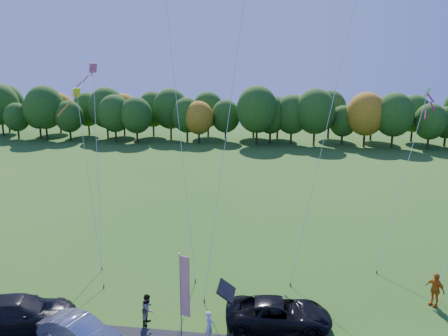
# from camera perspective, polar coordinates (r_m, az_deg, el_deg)

# --- Properties ---
(ground) EXTENTS (160.00, 160.00, 0.00)m
(ground) POSITION_cam_1_polar(r_m,az_deg,el_deg) (24.53, -2.00, -19.46)
(ground) COLOR #215115
(tree_line) EXTENTS (116.00, 12.00, 10.00)m
(tree_line) POSITION_cam_1_polar(r_m,az_deg,el_deg) (76.59, 4.94, 3.18)
(tree_line) COLOR #1E4711
(tree_line) RESTS_ON ground
(black_suv) EXTENTS (5.63, 2.93, 1.52)m
(black_suv) POSITION_cam_1_polar(r_m,az_deg,el_deg) (23.91, 7.14, -18.36)
(black_suv) COLOR black
(black_suv) RESTS_ON ground
(silver_sedan) EXTENTS (4.50, 2.77, 1.40)m
(silver_sedan) POSITION_cam_1_polar(r_m,az_deg,el_deg) (23.57, -18.39, -19.66)
(silver_sedan) COLOR #A1A2A6
(silver_sedan) RESTS_ON ground
(dark_truck_a) EXTENTS (6.24, 3.96, 1.68)m
(dark_truck_a) POSITION_cam_1_polar(r_m,az_deg,el_deg) (25.90, -25.29, -16.76)
(dark_truck_a) COLOR black
(dark_truck_a) RESTS_ON ground
(person_tailgate_a) EXTENTS (0.45, 0.62, 1.58)m
(person_tailgate_a) POSITION_cam_1_polar(r_m,az_deg,el_deg) (22.76, -1.93, -19.94)
(person_tailgate_a) COLOR silver
(person_tailgate_a) RESTS_ON ground
(person_tailgate_b) EXTENTS (0.68, 0.85, 1.65)m
(person_tailgate_b) POSITION_cam_1_polar(r_m,az_deg,el_deg) (24.33, -9.91, -17.68)
(person_tailgate_b) COLOR gray
(person_tailgate_b) RESTS_ON ground
(person_east) EXTENTS (1.09, 1.20, 1.96)m
(person_east) POSITION_cam_1_polar(r_m,az_deg,el_deg) (28.09, 25.84, -14.08)
(person_east) COLOR #C86312
(person_east) RESTS_ON ground
(feather_flag) EXTENTS (0.54, 0.24, 4.31)m
(feather_flag) POSITION_cam_1_polar(r_m,az_deg,el_deg) (22.44, -5.25, -15.02)
(feather_flag) COLOR #999999
(feather_flag) RESTS_ON ground
(kite_delta_blue) EXTENTS (6.72, 11.01, 31.83)m
(kite_delta_blue) POSITION_cam_1_polar(r_m,az_deg,el_deg) (30.53, -7.16, 17.09)
(kite_delta_blue) COLOR #4C3F33
(kite_delta_blue) RESTS_ON ground
(kite_parafoil_orange) EXTENTS (7.65, 11.40, 27.34)m
(kite_parafoil_orange) POSITION_cam_1_polar(r_m,az_deg,el_deg) (30.53, 15.15, 13.22)
(kite_parafoil_orange) COLOR #4C3F33
(kite_parafoil_orange) RESTS_ON ground
(kite_delta_red) EXTENTS (3.13, 10.51, 24.20)m
(kite_delta_red) POSITION_cam_1_polar(r_m,az_deg,el_deg) (27.46, 1.14, 10.49)
(kite_delta_red) COLOR #4C3F33
(kite_delta_red) RESTS_ON ground
(kite_diamond_yellow) EXTENTS (3.98, 5.86, 12.09)m
(kite_diamond_yellow) POSITION_cam_1_polar(r_m,az_deg,el_deg) (29.49, -17.18, -1.91)
(kite_diamond_yellow) COLOR #4C3F33
(kite_diamond_yellow) RESTS_ON ground
(kite_diamond_white) EXTENTS (4.12, 5.44, 12.19)m
(kite_diamond_white) POSITION_cam_1_polar(r_m,az_deg,el_deg) (31.71, 22.38, -1.25)
(kite_diamond_white) COLOR #4C3F33
(kite_diamond_white) RESTS_ON ground
(kite_diamond_pink) EXTENTS (3.12, 6.90, 13.81)m
(kite_diamond_pink) POSITION_cam_1_polar(r_m,az_deg,el_deg) (32.02, -16.23, 0.84)
(kite_diamond_pink) COLOR #4C3F33
(kite_diamond_pink) RESTS_ON ground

